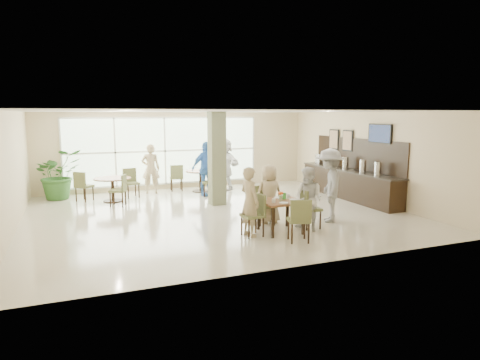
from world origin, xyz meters
name	(u,v)px	position (x,y,z in m)	size (l,w,h in m)	color
ground	(217,213)	(0.00, 0.00, 0.00)	(10.00, 10.00, 0.00)	beige
room_shell	(217,152)	(0.00, 0.00, 1.70)	(10.00, 10.00, 10.00)	white
window_bank	(165,151)	(-0.50, 4.46, 1.40)	(7.00, 0.04, 7.00)	silver
column	(217,159)	(0.40, 1.20, 1.40)	(0.45, 0.45, 2.80)	#656B4A
main_table	(280,204)	(0.77, -2.32, 0.65)	(0.93, 0.93, 0.75)	brown
round_table_left	(112,183)	(-2.53, 2.81, 0.58)	(1.14, 1.14, 0.75)	brown
round_table_right	(201,176)	(0.55, 3.48, 0.56)	(1.05, 1.05, 0.75)	brown
chairs_main_table	(282,212)	(0.79, -2.34, 0.47)	(2.03, 2.14, 0.95)	olive
chairs_table_left	(111,186)	(-2.56, 2.82, 0.47)	(2.05, 1.79, 0.95)	olive
chairs_table_right	(201,178)	(0.54, 3.44, 0.47)	(2.08, 1.90, 0.95)	olive
tabletop_clutter	(281,198)	(0.77, -2.31, 0.81)	(0.77, 0.79, 0.21)	white
buffet_counter	(349,181)	(4.70, 0.51, 0.55)	(0.64, 4.70, 1.95)	black
wall_tv	(380,134)	(4.94, -0.60, 2.15)	(0.06, 1.00, 0.58)	black
framed_art_a	(348,141)	(4.95, 1.00, 1.85)	(0.05, 0.55, 0.70)	black
framed_art_b	(334,139)	(4.95, 1.80, 1.85)	(0.05, 0.55, 0.70)	black
potted_plant	(58,174)	(-4.12, 3.85, 0.81)	(1.45, 1.45, 1.61)	#306327
teen_left	(250,202)	(-0.02, -2.34, 0.78)	(0.57, 0.38, 1.57)	tan
teen_far	(269,194)	(0.88, -1.47, 0.74)	(0.73, 0.40, 1.48)	tan
teen_right	(309,199)	(1.45, -2.43, 0.75)	(0.73, 0.57, 1.50)	white
teen_standing	(329,185)	(2.38, -1.87, 0.94)	(1.21, 0.70, 1.87)	#9A9A9D
adult_a	(206,169)	(0.50, 2.68, 0.91)	(1.07, 0.61, 1.83)	#4786D5
adult_b	(225,164)	(1.50, 3.59, 0.93)	(1.72, 0.74, 1.86)	white
adult_standing	(151,169)	(-1.16, 3.75, 0.86)	(0.63, 0.41, 1.72)	tan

